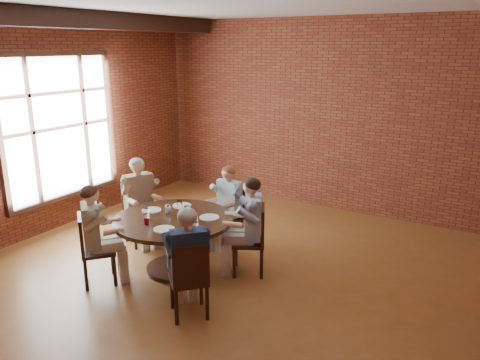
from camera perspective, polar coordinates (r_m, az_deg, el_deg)
The scene contains 27 objects.
floor at distance 6.15m, azimuth -3.46°, elevation -12.17°, with size 7.00×7.00×0.00m, color #945D2D.
wall_back at distance 8.62m, azimuth 9.73°, elevation 7.79°, with size 7.00×7.00×0.00m, color brown.
wall_left at distance 7.85m, azimuth -23.77°, elevation 5.86°, with size 7.00×7.00×0.00m, color brown.
ceiling_beam at distance 7.12m, azimuth -21.31°, elevation 17.95°, with size 0.22×6.90×0.26m, color black.
window at distance 8.03m, azimuth -21.13°, elevation 5.99°, with size 0.10×2.16×2.36m.
dining_table at distance 6.25m, azimuth -8.03°, elevation -6.48°, with size 1.55×1.55×0.75m.
chair_a at distance 6.15m, azimuth 1.79°, elevation -7.00°, with size 0.56×0.56×0.92m.
diner_a at distance 6.09m, azimuth 1.04°, elevation -5.68°, with size 0.51×0.63×1.30m, color #4060A8, non-canonical shape.
chair_b at distance 7.01m, azimuth -1.19°, elevation -4.17°, with size 0.43×0.43×0.88m.
diner_b at distance 6.92m, azimuth -1.58°, elevation -3.30°, with size 0.47×0.57×1.23m, color #9EBAC9, non-canonical shape.
chair_c at distance 7.28m, azimuth -12.24°, elevation -3.58°, with size 0.56×0.56×0.93m.
diner_c at distance 7.16m, azimuth -12.06°, elevation -2.61°, with size 0.52×0.64×1.32m, color brown, non-canonical shape.
chair_d at distance 6.16m, azimuth -17.69°, elevation -7.77°, with size 0.57×0.57×0.91m.
diner_d at distance 6.11m, azimuth -17.07°, elevation -6.44°, with size 0.50×0.62×1.29m, color #B39F8D, non-canonical shape.
chair_e at distance 5.20m, azimuth -6.15°, elevation -11.72°, with size 0.56×0.56×0.90m.
diner_e at distance 5.20m, azimuth -6.35°, elevation -9.95°, with size 0.49×0.60×1.27m, color #16243D, non-canonical shape.
plate_a at distance 6.11m, azimuth -3.77°, elevation -4.57°, with size 0.26×0.26×0.01m, color white.
plate_b at distance 6.59m, azimuth -7.09°, elevation -3.10°, with size 0.26×0.26×0.01m, color white.
plate_c at distance 6.47m, azimuth -10.73°, elevation -3.63°, with size 0.26×0.26×0.01m, color white.
plate_d at distance 5.80m, azimuth -9.24°, elevation -5.95°, with size 0.26×0.26×0.01m, color white.
glass_a at distance 5.97m, azimuth -5.56°, elevation -4.49°, with size 0.07×0.07×0.14m, color white.
glass_b at distance 6.18m, azimuth -6.49°, elevation -3.78°, with size 0.07×0.07×0.14m, color white.
glass_c at distance 6.39m, azimuth -7.35°, elevation -3.14°, with size 0.07×0.07×0.14m, color white.
glass_d at distance 6.30m, azimuth -8.81°, elevation -3.49°, with size 0.07×0.07×0.14m, color white.
glass_e at distance 6.18m, azimuth -11.33°, elevation -4.00°, with size 0.07×0.07×0.14m, color white.
glass_f at distance 5.98m, azimuth -11.32°, elevation -4.71°, with size 0.07×0.07×0.14m, color white.
smartphone at distance 5.71m, azimuth -7.94°, elevation -6.28°, with size 0.07×0.13×0.01m, color black.
Camera 1 is at (3.10, -4.45, 2.91)m, focal length 35.00 mm.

